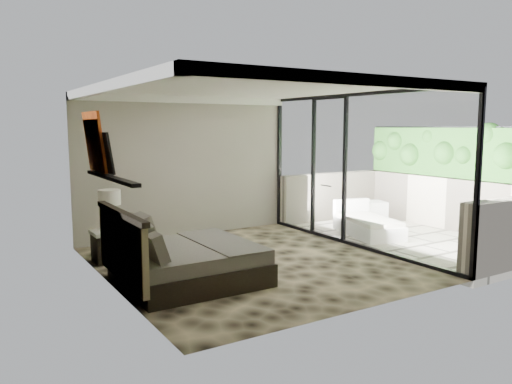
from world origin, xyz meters
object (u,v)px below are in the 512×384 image
table_lamp (110,204)px  ottoman (373,212)px  bed (182,261)px  lounger (367,225)px  nightstand (109,246)px

table_lamp → ottoman: 6.04m
bed → lounger: 4.61m
lounger → table_lamp: bearing=-173.5°
table_lamp → lounger: bearing=-8.5°
table_lamp → lounger: 5.14m
nightstand → table_lamp: table_lamp is taller
ottoman → nightstand: bearing=-179.1°
nightstand → table_lamp: bearing=18.8°
table_lamp → ottoman: (6.00, 0.05, -0.69)m
ottoman → lounger: lounger is taller
nightstand → ottoman: 6.05m
table_lamp → lounger: table_lamp is taller
ottoman → bed: bearing=-162.1°
bed → ottoman: 5.75m
table_lamp → ottoman: size_ratio=1.31×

